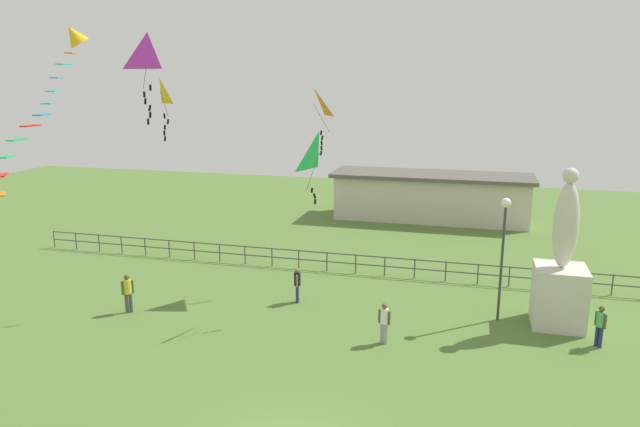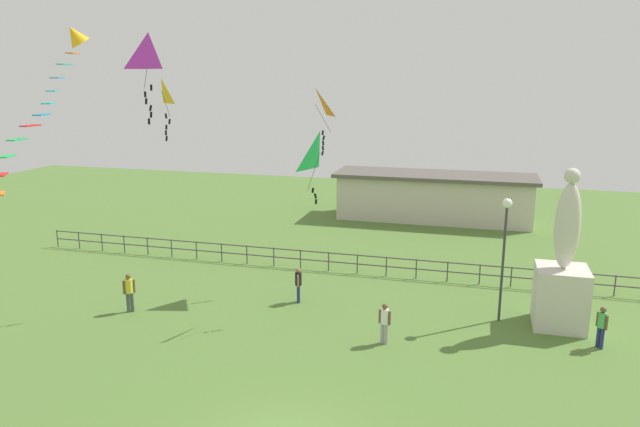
# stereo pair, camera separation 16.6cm
# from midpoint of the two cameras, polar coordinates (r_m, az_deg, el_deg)

# --- Properties ---
(statue_monument) EXTENTS (1.85, 1.85, 6.02)m
(statue_monument) POSITION_cam_midpoint_polar(r_m,az_deg,el_deg) (23.53, 22.32, -6.02)
(statue_monument) COLOR beige
(statue_monument) RESTS_ON ground_plane
(lamppost) EXTENTS (0.36, 0.36, 4.82)m
(lamppost) POSITION_cam_midpoint_polar(r_m,az_deg,el_deg) (22.80, 17.38, -1.88)
(lamppost) COLOR #38383D
(lamppost) RESTS_ON ground_plane
(person_0) EXTENTS (0.38, 0.35, 1.59)m
(person_0) POSITION_cam_midpoint_polar(r_m,az_deg,el_deg) (24.48, -18.52, -7.19)
(person_0) COLOR #3F4C47
(person_0) RESTS_ON ground_plane
(person_1) EXTENTS (0.33, 0.37, 1.52)m
(person_1) POSITION_cam_midpoint_polar(r_m,az_deg,el_deg) (22.57, 25.60, -9.70)
(person_1) COLOR navy
(person_1) RESTS_ON ground_plane
(person_2) EXTENTS (0.28, 0.44, 1.50)m
(person_2) POSITION_cam_midpoint_polar(r_m,az_deg,el_deg) (24.28, -2.44, -6.80)
(person_2) COLOR navy
(person_2) RESTS_ON ground_plane
(person_3) EXTENTS (0.44, 0.28, 1.50)m
(person_3) POSITION_cam_midpoint_polar(r_m,az_deg,el_deg) (20.80, 6.09, -10.39)
(person_3) COLOR #99999E
(person_3) RESTS_ON ground_plane
(kite_0) EXTENTS (1.17, 1.21, 2.79)m
(kite_0) POSITION_cam_midpoint_polar(r_m,az_deg,el_deg) (25.00, -0.78, 10.48)
(kite_0) COLOR orange
(kite_2) EXTENTS (1.09, 0.67, 2.93)m
(kite_2) POSITION_cam_midpoint_polar(r_m,az_deg,el_deg) (20.44, -16.71, 14.68)
(kite_2) COLOR #B22DB2
(kite_4) EXTENTS (1.01, 1.24, 2.75)m
(kite_4) POSITION_cam_midpoint_polar(r_m,az_deg,el_deg) (21.63, -0.31, 5.90)
(kite_4) COLOR #1EB759
(kite_5) EXTENTS (0.83, 0.74, 2.43)m
(kite_5) POSITION_cam_midpoint_polar(r_m,az_deg,el_deg) (23.72, -15.57, 11.23)
(kite_5) COLOR yellow
(streamer_kite) EXTENTS (2.26, 5.86, 4.19)m
(streamer_kite) POSITION_cam_midpoint_polar(r_m,az_deg,el_deg) (19.09, -23.67, 14.74)
(streamer_kite) COLOR yellow
(waterfront_railing) EXTENTS (36.04, 0.06, 0.95)m
(waterfront_railing) POSITION_cam_midpoint_polar(r_m,az_deg,el_deg) (27.75, 4.79, -4.77)
(waterfront_railing) COLOR #4C4742
(waterfront_railing) RESTS_ON ground_plane
(pavilion_building) EXTENTS (12.89, 4.06, 3.07)m
(pavilion_building) POSITION_cam_midpoint_polar(r_m,az_deg,el_deg) (38.86, 10.68, 1.67)
(pavilion_building) COLOR beige
(pavilion_building) RESTS_ON ground_plane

